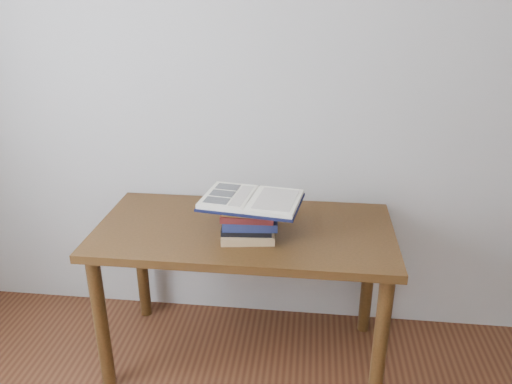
# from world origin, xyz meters

# --- Properties ---
(room_shell) EXTENTS (3.54, 3.54, 2.62)m
(room_shell) POSITION_xyz_m (-0.08, 0.01, 1.63)
(room_shell) COLOR #ACA9A3
(room_shell) RESTS_ON ground
(desk) EXTENTS (1.30, 0.65, 0.69)m
(desk) POSITION_xyz_m (-0.10, 1.38, 0.59)
(desk) COLOR #492A12
(desk) RESTS_ON ground
(book_stack) EXTENTS (0.25, 0.20, 0.15)m
(book_stack) POSITION_xyz_m (-0.07, 1.29, 0.77)
(book_stack) COLOR #A97E57
(book_stack) RESTS_ON desk
(open_book) EXTENTS (0.43, 0.33, 0.03)m
(open_book) POSITION_xyz_m (-0.06, 1.30, 0.86)
(open_book) COLOR black
(open_book) RESTS_ON book_stack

